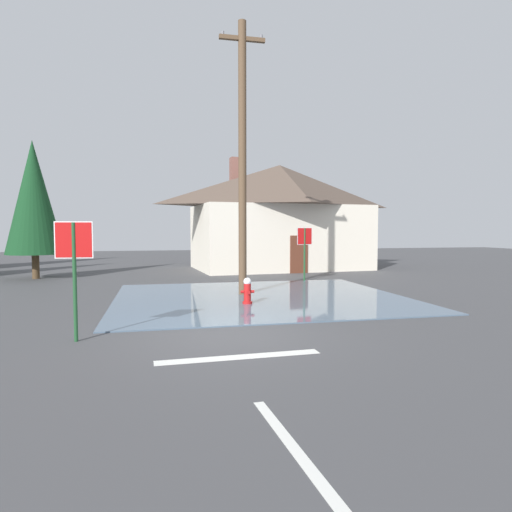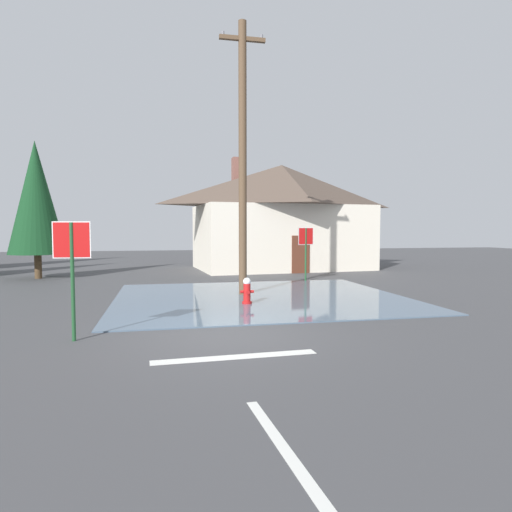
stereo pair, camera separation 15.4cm
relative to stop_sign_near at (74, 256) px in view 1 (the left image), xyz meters
The scene contains 10 objects.
ground_plane 3.68m from the stop_sign_near, ahead, with size 80.00×80.00×0.10m, color #424244.
flood_puddle 7.28m from the stop_sign_near, 44.11° to the left, with size 9.64×8.55×0.03m, color #4C6075.
lane_stop_bar 4.04m from the stop_sign_near, 30.80° to the right, with size 3.06×0.30×0.01m, color silver.
lane_center_stripe 6.75m from the stop_sign_near, 61.51° to the right, with size 3.47×0.14×0.01m, color silver.
stop_sign_near is the anchor object (origin of this frame).
fire_hydrant 5.84m from the stop_sign_near, 39.72° to the left, with size 0.42×0.36×0.84m.
utility_pole 7.91m from the stop_sign_near, 50.76° to the left, with size 1.60×0.28×9.46m.
stop_sign_far 12.15m from the stop_sign_near, 48.37° to the left, with size 0.74×0.20×2.40m.
house 17.93m from the stop_sign_near, 60.81° to the left, with size 10.91×7.21×6.57m.
pine_tree_mid_left 13.59m from the stop_sign_near, 107.11° to the left, with size 2.59×2.59×6.47m.
Camera 1 is at (-1.50, -9.66, 2.33)m, focal length 31.06 mm.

